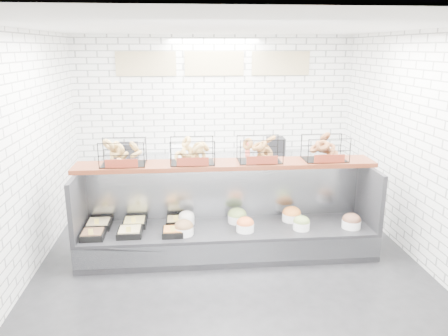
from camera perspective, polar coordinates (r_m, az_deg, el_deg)
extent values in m
plane|color=black|center=(5.94, 0.77, -12.37)|extent=(5.50, 5.50, 0.00)
cube|color=white|center=(8.10, -1.26, 6.41)|extent=(5.00, 0.02, 3.00)
cube|color=white|center=(5.72, -24.96, 1.11)|extent=(0.02, 5.50, 3.00)
cube|color=white|center=(6.19, 24.52, 2.17)|extent=(0.02, 5.50, 3.00)
cube|color=white|center=(5.26, 0.89, 17.91)|extent=(5.00, 5.50, 0.02)
cube|color=beige|center=(7.98, -10.16, 13.26)|extent=(1.05, 0.03, 0.42)
cube|color=beige|center=(7.97, -1.28, 13.49)|extent=(1.05, 0.03, 0.42)
cube|color=beige|center=(8.14, 7.41, 13.41)|extent=(1.05, 0.03, 0.42)
cube|color=black|center=(6.12, 0.47, -9.41)|extent=(4.00, 0.90, 0.40)
cube|color=#93969B|center=(5.72, 0.92, -11.05)|extent=(4.00, 0.03, 0.28)
cube|color=#93969B|center=(6.28, 0.11, -2.86)|extent=(4.00, 0.08, 0.80)
cube|color=black|center=(6.03, -18.53, -4.48)|extent=(0.06, 0.90, 0.80)
cube|color=black|center=(6.39, 18.38, -3.35)|extent=(0.06, 0.90, 0.80)
cube|color=black|center=(5.94, -16.75, -8.39)|extent=(0.30, 0.30, 0.08)
cube|color=brown|center=(5.93, -16.78, -8.08)|extent=(0.25, 0.25, 0.04)
cube|color=#FBDC57|center=(5.81, -17.01, -7.99)|extent=(0.06, 0.01, 0.08)
cube|color=black|center=(6.25, -16.05, -7.11)|extent=(0.32, 0.32, 0.08)
cube|color=tan|center=(6.24, -16.07, -6.81)|extent=(0.28, 0.28, 0.04)
cube|color=#FBDC57|center=(6.11, -16.30, -6.74)|extent=(0.06, 0.01, 0.08)
cube|color=black|center=(5.90, -12.20, -8.24)|extent=(0.32, 0.32, 0.08)
cube|color=tan|center=(5.88, -12.22, -7.93)|extent=(0.27, 0.27, 0.04)
cube|color=#FBDC57|center=(5.76, -12.37, -7.86)|extent=(0.06, 0.01, 0.08)
cube|color=black|center=(6.19, -11.59, -7.05)|extent=(0.32, 0.32, 0.08)
cube|color=#EAD577|center=(6.17, -11.61, -6.75)|extent=(0.27, 0.27, 0.04)
cube|color=#FBDC57|center=(6.05, -11.74, -6.66)|extent=(0.06, 0.01, 0.08)
cube|color=black|center=(5.81, -6.70, -8.34)|extent=(0.27, 0.27, 0.08)
cube|color=orange|center=(5.80, -6.71, -8.02)|extent=(0.23, 0.23, 0.04)
cube|color=#FBDC57|center=(5.69, -6.75, -7.89)|extent=(0.06, 0.01, 0.08)
cube|color=black|center=(6.14, -6.30, -6.99)|extent=(0.27, 0.27, 0.08)
cube|color=tan|center=(6.12, -6.31, -6.69)|extent=(0.23, 0.23, 0.04)
cube|color=#FBDC57|center=(6.02, -6.33, -6.55)|extent=(0.06, 0.01, 0.08)
cylinder|color=white|center=(5.81, -5.26, -8.13)|extent=(0.26, 0.26, 0.11)
ellipsoid|color=brown|center=(5.79, -5.27, -7.59)|extent=(0.25, 0.25, 0.18)
cylinder|color=white|center=(6.14, -4.91, -6.81)|extent=(0.22, 0.22, 0.11)
ellipsoid|color=white|center=(6.11, -4.92, -6.29)|extent=(0.22, 0.22, 0.15)
cylinder|color=white|center=(5.90, 2.77, -7.73)|extent=(0.24, 0.24, 0.11)
ellipsoid|color=#D15F2C|center=(5.87, 2.78, -7.19)|extent=(0.24, 0.24, 0.16)
cylinder|color=white|center=(6.18, 1.73, -6.59)|extent=(0.27, 0.27, 0.11)
ellipsoid|color=#7D974D|center=(6.16, 1.74, -6.07)|extent=(0.26, 0.26, 0.18)
cylinder|color=white|center=(6.03, 10.06, -7.41)|extent=(0.23, 0.23, 0.11)
ellipsoid|color=olive|center=(6.01, 10.09, -6.88)|extent=(0.22, 0.22, 0.15)
cylinder|color=white|center=(6.31, 8.80, -6.32)|extent=(0.27, 0.27, 0.11)
ellipsoid|color=orange|center=(6.28, 8.83, -5.81)|extent=(0.26, 0.26, 0.18)
cylinder|color=white|center=(6.24, 16.28, -7.01)|extent=(0.26, 0.26, 0.11)
ellipsoid|color=brown|center=(6.22, 16.32, -6.50)|extent=(0.25, 0.25, 0.18)
cube|color=#481C0F|center=(5.98, 0.28, 0.48)|extent=(4.10, 0.50, 0.06)
cube|color=black|center=(5.96, -13.05, 2.01)|extent=(0.60, 0.38, 0.34)
cube|color=maroon|center=(5.79, -13.25, 0.58)|extent=(0.42, 0.02, 0.11)
cube|color=black|center=(5.90, -4.17, 2.25)|extent=(0.60, 0.38, 0.34)
cube|color=maroon|center=(5.73, -4.10, 0.82)|extent=(0.42, 0.02, 0.11)
cube|color=black|center=(5.99, 4.67, 2.43)|extent=(0.60, 0.38, 0.34)
cube|color=maroon|center=(5.82, 4.99, 1.03)|extent=(0.42, 0.02, 0.11)
cube|color=black|center=(6.21, 13.07, 2.56)|extent=(0.60, 0.38, 0.34)
cube|color=maroon|center=(6.05, 13.60, 1.20)|extent=(0.42, 0.02, 0.11)
cube|color=#93969B|center=(8.02, -1.05, -1.38)|extent=(4.00, 0.60, 0.90)
cube|color=black|center=(7.93, -12.68, 2.31)|extent=(0.40, 0.30, 0.24)
cube|color=silver|center=(7.83, -5.91, 2.21)|extent=(0.35, 0.28, 0.18)
cylinder|color=#D14634|center=(7.88, 3.09, 2.51)|extent=(0.09, 0.09, 0.22)
cube|color=black|center=(7.98, 6.76, 2.89)|extent=(0.30, 0.30, 0.30)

